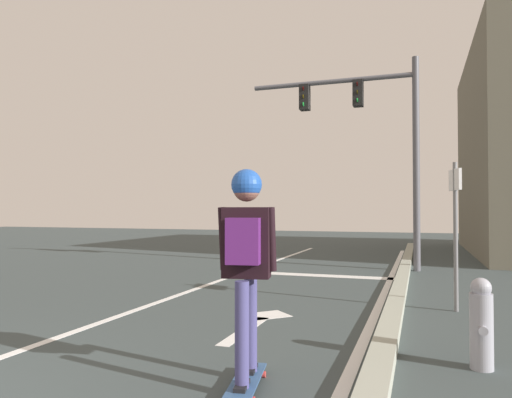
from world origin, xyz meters
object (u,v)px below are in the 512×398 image
object	(u,v)px
traffic_signal_mast	(370,124)
fire_hydrant	(481,324)
skater	(246,245)
street_sign_post	(455,213)
skateboard	(246,380)

from	to	relation	value
traffic_signal_mast	fire_hydrant	xyz separation A→B (m)	(1.65, -7.02, -3.13)
skater	traffic_signal_mast	xyz separation A→B (m)	(0.18, 8.16, 2.39)
street_sign_post	skater	bearing A→B (deg)	-115.88
skateboard	street_sign_post	xyz separation A→B (m)	(1.80, 3.68, 1.32)
skateboard	fire_hydrant	size ratio (longest dim) A/B	1.03
fire_hydrant	skateboard	bearing A→B (deg)	-148.39
skater	traffic_signal_mast	distance (m)	8.51
skater	fire_hydrant	distance (m)	2.28
skater	traffic_signal_mast	size ratio (longest dim) A/B	0.33
skateboard	skater	size ratio (longest dim) A/B	0.50
traffic_signal_mast	street_sign_post	xyz separation A→B (m)	(1.61, -4.46, -2.15)
skater	traffic_signal_mast	world-z (taller)	traffic_signal_mast
traffic_signal_mast	skater	bearing A→B (deg)	-91.27
traffic_signal_mast	fire_hydrant	size ratio (longest dim) A/B	6.17
skateboard	fire_hydrant	world-z (taller)	fire_hydrant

